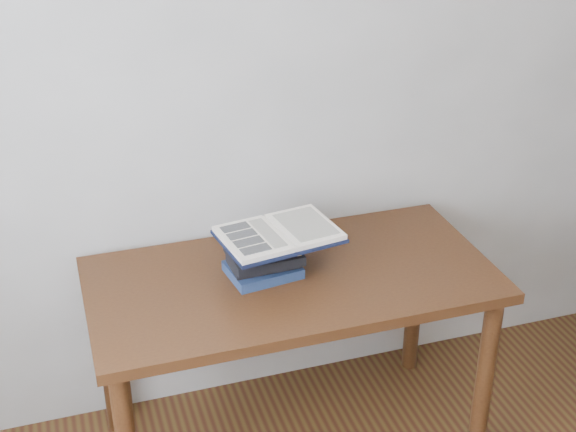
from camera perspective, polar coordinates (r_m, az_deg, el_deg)
name	(u,v)px	position (r m, az deg, el deg)	size (l,w,h in m)	color
desk	(292,301)	(2.62, 0.27, -6.07)	(1.30, 0.65, 0.69)	#422510
book_stack	(264,257)	(2.54, -1.71, -2.95)	(0.24, 0.21, 0.12)	navy
open_book	(279,234)	(2.52, -0.64, -1.29)	(0.40, 0.31, 0.03)	black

